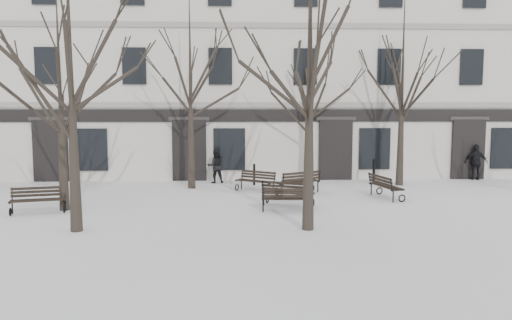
{
  "coord_description": "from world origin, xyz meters",
  "views": [
    {
      "loc": [
        -1.32,
        -15.77,
        3.48
      ],
      "look_at": [
        -0.54,
        3.0,
        1.5
      ],
      "focal_mm": 35.0,
      "sensor_mm": 36.0,
      "label": 1
    }
  ],
  "objects": [
    {
      "name": "bench_5",
      "position": [
        4.41,
        2.93,
        0.5
      ],
      "size": [
        1.01,
        1.9,
        0.91
      ],
      "rotation": [
        0.0,
        0.0,
        1.78
      ],
      "color": "black",
      "rests_on": "ground"
    },
    {
      "name": "tree_6",
      "position": [
        6.06,
        6.15,
        5.24
      ],
      "size": [
        5.86,
        5.86,
        8.37
      ],
      "color": "black",
      "rests_on": "ground"
    },
    {
      "name": "bench_3",
      "position": [
        -0.47,
        4.75,
        0.46
      ],
      "size": [
        1.7,
        1.45,
        0.85
      ],
      "rotation": [
        0.0,
        0.0,
        -0.61
      ],
      "color": "black",
      "rests_on": "ground"
    },
    {
      "name": "tree_4",
      "position": [
        -3.21,
        5.66,
        5.08
      ],
      "size": [
        5.69,
        5.69,
        8.13
      ],
      "color": "black",
      "rests_on": "ground"
    },
    {
      "name": "tree_5",
      "position": [
        2.15,
        7.0,
        4.43
      ],
      "size": [
        4.96,
        4.96,
        7.09
      ],
      "color": "black",
      "rests_on": "ground"
    },
    {
      "name": "bench_4",
      "position": [
        1.23,
        4.05,
        0.51
      ],
      "size": [
        1.95,
        1.48,
        0.95
      ],
      "rotation": [
        0.0,
        0.0,
        3.64
      ],
      "color": "black",
      "rests_on": "ground"
    },
    {
      "name": "ground",
      "position": [
        0.0,
        0.0,
        0.0
      ],
      "size": [
        100.0,
        100.0,
        0.0
      ],
      "primitive_type": "plane",
      "color": "white",
      "rests_on": "ground"
    },
    {
      "name": "tree_1",
      "position": [
        -5.81,
        -1.77,
        5.31
      ],
      "size": [
        5.95,
        5.95,
        8.5
      ],
      "color": "black",
      "rests_on": "ground"
    },
    {
      "name": "bollard_b",
      "position": [
        5.02,
        6.61,
        0.62
      ],
      "size": [
        0.15,
        0.15,
        1.16
      ],
      "color": "black",
      "rests_on": "ground"
    },
    {
      "name": "bollard_a",
      "position": [
        -0.47,
        6.45,
        0.52
      ],
      "size": [
        0.12,
        0.12,
        0.97
      ],
      "color": "black",
      "rests_on": "ground"
    },
    {
      "name": "bench_0",
      "position": [
        -7.83,
        0.74,
        0.47
      ],
      "size": [
        1.8,
        1.0,
        0.87
      ],
      "rotation": [
        0.0,
        0.0,
        0.23
      ],
      "color": "black",
      "rests_on": "ground"
    },
    {
      "name": "bench_2",
      "position": [
        0.53,
        1.56,
        0.5
      ],
      "size": [
        1.9,
        1.33,
        0.92
      ],
      "rotation": [
        0.0,
        0.0,
        2.72
      ],
      "color": "black",
      "rests_on": "ground"
    },
    {
      "name": "tree_2",
      "position": [
        0.75,
        -1.85,
        5.69
      ],
      "size": [
        6.37,
        6.37,
        9.11
      ],
      "color": "black",
      "rests_on": "ground"
    },
    {
      "name": "pedestrian_b",
      "position": [
        -2.24,
        7.14,
        0.0
      ],
      "size": [
        0.86,
        0.72,
        1.58
      ],
      "primitive_type": "imported",
      "rotation": [
        0.0,
        0.0,
        3.32
      ],
      "color": "black",
      "rests_on": "ground"
    },
    {
      "name": "bench_1",
      "position": [
        0.39,
        0.62,
        0.45
      ],
      "size": [
        1.7,
        0.73,
        0.83
      ],
      "rotation": [
        0.0,
        0.0,
        3.06
      ],
      "color": "black",
      "rests_on": "ground"
    },
    {
      "name": "pedestrian_c",
      "position": [
        10.28,
        7.6,
        0.0
      ],
      "size": [
        1.09,
        0.77,
        1.72
      ],
      "primitive_type": "imported",
      "rotation": [
        0.0,
        0.0,
        2.75
      ],
      "color": "black",
      "rests_on": "ground"
    },
    {
      "name": "tree_0",
      "position": [
        -7.14,
        1.21,
        4.56
      ],
      "size": [
        5.11,
        5.11,
        7.29
      ],
      "color": "black",
      "rests_on": "ground"
    },
    {
      "name": "building",
      "position": [
        0.0,
        12.96,
        5.52
      ],
      "size": [
        40.4,
        10.2,
        11.4
      ],
      "color": "beige",
      "rests_on": "ground"
    }
  ]
}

